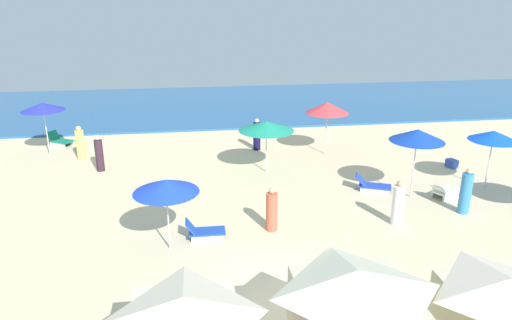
# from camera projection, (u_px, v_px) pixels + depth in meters

# --- Properties ---
(ground_plane) EXTENTS (60.00, 60.00, 0.00)m
(ground_plane) POSITION_uv_depth(u_px,v_px,m) (286.00, 303.00, 11.80)
(ground_plane) COLOR beige
(ocean) EXTENTS (60.00, 13.58, 0.12)m
(ocean) POSITION_uv_depth(u_px,v_px,m) (220.00, 104.00, 33.46)
(ocean) COLOR #285D96
(ocean) RESTS_ON ground_plane
(umbrella_1) EXTENTS (2.04, 2.04, 2.71)m
(umbrella_1) POSITION_uv_depth(u_px,v_px,m) (417.00, 135.00, 17.28)
(umbrella_1) COLOR silver
(umbrella_1) RESTS_ON ground_plane
(lounge_chair_1_0) EXTENTS (1.52, 1.09, 0.64)m
(lounge_chair_1_0) POSITION_uv_depth(u_px,v_px,m) (372.00, 185.00, 18.59)
(lounge_chair_1_0) COLOR silver
(lounge_chair_1_0) RESTS_ON ground_plane
(lounge_chair_1_1) EXTENTS (1.37, 1.07, 0.63)m
(lounge_chair_1_1) POSITION_uv_depth(u_px,v_px,m) (444.00, 191.00, 17.95)
(lounge_chair_1_1) COLOR silver
(lounge_chair_1_1) RESTS_ON ground_plane
(umbrella_2) EXTENTS (2.41, 2.41, 2.30)m
(umbrella_2) POSITION_uv_depth(u_px,v_px,m) (266.00, 126.00, 20.02)
(umbrella_2) COLOR silver
(umbrella_2) RESTS_ON ground_plane
(umbrella_3) EXTENTS (2.08, 2.08, 2.61)m
(umbrella_3) POSITION_uv_depth(u_px,v_px,m) (327.00, 108.00, 22.27)
(umbrella_3) COLOR silver
(umbrella_3) RESTS_ON ground_plane
(umbrella_5) EXTENTS (1.97, 1.97, 2.29)m
(umbrella_5) POSITION_uv_depth(u_px,v_px,m) (166.00, 186.00, 13.66)
(umbrella_5) COLOR silver
(umbrella_5) RESTS_ON ground_plane
(lounge_chair_5_0) EXTENTS (1.26, 0.59, 0.65)m
(lounge_chair_5_0) POSITION_uv_depth(u_px,v_px,m) (204.00, 231.00, 14.88)
(lounge_chair_5_0) COLOR silver
(lounge_chair_5_0) RESTS_ON ground_plane
(umbrella_6) EXTENTS (2.01, 2.01, 2.62)m
(umbrella_6) POSITION_uv_depth(u_px,v_px,m) (43.00, 107.00, 22.05)
(umbrella_6) COLOR silver
(umbrella_6) RESTS_ON ground_plane
(lounge_chair_6_0) EXTENTS (1.43, 1.24, 0.72)m
(lounge_chair_6_0) POSITION_uv_depth(u_px,v_px,m) (60.00, 141.00, 24.26)
(lounge_chair_6_0) COLOR silver
(lounge_chair_6_0) RESTS_ON ground_plane
(umbrella_7) EXTENTS (1.88, 1.88, 2.40)m
(umbrella_7) POSITION_uv_depth(u_px,v_px,m) (494.00, 136.00, 18.26)
(umbrella_7) COLOR silver
(umbrella_7) RESTS_ON ground_plane
(beachgoer_0) EXTENTS (0.50, 0.50, 1.60)m
(beachgoer_0) POSITION_uv_depth(u_px,v_px,m) (398.00, 204.00, 15.66)
(beachgoer_0) COLOR white
(beachgoer_0) RESTS_ON ground_plane
(beachgoer_1) EXTENTS (0.41, 0.41, 1.69)m
(beachgoer_1) POSITION_uv_depth(u_px,v_px,m) (466.00, 193.00, 16.49)
(beachgoer_1) COLOR #3885C6
(beachgoer_1) RESTS_ON ground_plane
(beachgoer_2) EXTENTS (0.44, 0.44, 1.67)m
(beachgoer_2) POSITION_uv_depth(u_px,v_px,m) (99.00, 154.00, 20.56)
(beachgoer_2) COLOR #372230
(beachgoer_2) RESTS_ON ground_plane
(beachgoer_3) EXTENTS (0.43, 0.43, 1.65)m
(beachgoer_3) POSITION_uv_depth(u_px,v_px,m) (80.00, 144.00, 22.03)
(beachgoer_3) COLOR #F9E866
(beachgoer_3) RESTS_ON ground_plane
(beachgoer_4) EXTENTS (0.53, 0.53, 1.52)m
(beachgoer_4) POSITION_uv_depth(u_px,v_px,m) (272.00, 211.00, 15.27)
(beachgoer_4) COLOR #D75B41
(beachgoer_4) RESTS_ON ground_plane
(beachgoer_5) EXTENTS (0.44, 0.44, 1.62)m
(beachgoer_5) POSITION_uv_depth(u_px,v_px,m) (257.00, 135.00, 23.45)
(beachgoer_5) COLOR #15123F
(beachgoer_5) RESTS_ON ground_plane
(cooler_box_1) EXTENTS (0.48, 0.56, 0.37)m
(cooler_box_1) POSITION_uv_depth(u_px,v_px,m) (452.00, 163.00, 21.16)
(cooler_box_1) COLOR #3351B0
(cooler_box_1) RESTS_ON ground_plane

